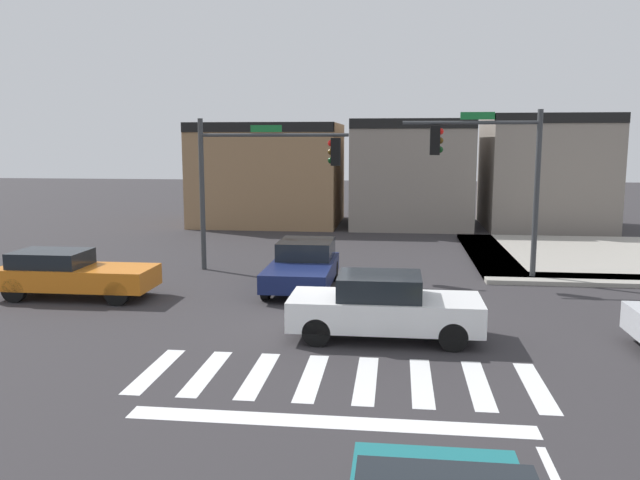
{
  "coord_description": "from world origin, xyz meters",
  "views": [
    {
      "loc": [
        1.07,
        -16.55,
        4.59
      ],
      "look_at": [
        -1.06,
        1.26,
        1.85
      ],
      "focal_mm": 36.3,
      "sensor_mm": 36.0,
      "label": 1
    }
  ],
  "objects": [
    {
      "name": "ground_plane",
      "position": [
        0.0,
        0.0,
        0.0
      ],
      "size": [
        120.0,
        120.0,
        0.0
      ],
      "primitive_type": "plane",
      "color": "#302D30"
    },
    {
      "name": "crosswalk_near",
      "position": [
        0.0,
        -4.5,
        0.0
      ],
      "size": [
        7.88,
        2.6,
        0.01
      ],
      "color": "silver",
      "rests_on": "ground_plane"
    },
    {
      "name": "bike_detector_marking",
      "position": [
        1.91,
        -8.08,
        0.0
      ],
      "size": [
        1.04,
        1.04,
        0.01
      ],
      "color": "yellow",
      "rests_on": "ground_plane"
    },
    {
      "name": "curb_corner_northeast",
      "position": [
        8.49,
        9.42,
        0.07
      ],
      "size": [
        10.0,
        10.6,
        0.15
      ],
      "color": "#9E998E",
      "rests_on": "ground_plane"
    },
    {
      "name": "storefront_row",
      "position": [
        1.03,
        19.25,
        2.88
      ],
      "size": [
        21.95,
        6.64,
        5.96
      ],
      "color": "#93704C",
      "rests_on": "ground_plane"
    },
    {
      "name": "traffic_signal_northeast",
      "position": [
        4.09,
        5.25,
        3.87
      ],
      "size": [
        4.48,
        0.32,
        5.61
      ],
      "rotation": [
        0.0,
        0.0,
        3.14
      ],
      "color": "#383A3D",
      "rests_on": "ground_plane"
    },
    {
      "name": "traffic_signal_northwest",
      "position": [
        -3.7,
        5.81,
        3.67
      ],
      "size": [
        5.32,
        0.32,
        5.39
      ],
      "color": "#383A3D",
      "rests_on": "ground_plane"
    },
    {
      "name": "car_navy",
      "position": [
        -1.83,
        3.27,
        0.72
      ],
      "size": [
        1.95,
        4.17,
        1.42
      ],
      "rotation": [
        0.0,
        0.0,
        -1.57
      ],
      "color": "#141E4C",
      "rests_on": "ground_plane"
    },
    {
      "name": "car_orange",
      "position": [
        -8.45,
        1.19,
        0.72
      ],
      "size": [
        4.55,
        1.72,
        1.4
      ],
      "color": "orange",
      "rests_on": "ground_plane"
    },
    {
      "name": "car_white",
      "position": [
        0.81,
        -1.75,
        0.76
      ],
      "size": [
        4.47,
        1.79,
        1.53
      ],
      "rotation": [
        0.0,
        0.0,
        3.14
      ],
      "color": "white",
      "rests_on": "ground_plane"
    }
  ]
}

